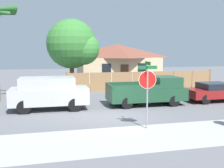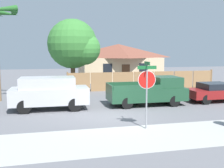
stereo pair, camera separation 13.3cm
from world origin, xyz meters
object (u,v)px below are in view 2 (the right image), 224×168
at_px(orange_pickup, 150,91).
at_px(parked_sedan, 216,92).
at_px(house, 118,61).
at_px(stop_sign, 147,84).
at_px(red_suv, 49,92).
at_px(oak_tree, 75,45).

xyz_separation_m(orange_pickup, parked_sedan, (4.84, 0.00, -0.18)).
distance_m(house, stop_sign, 20.58).
bearing_deg(red_suv, oak_tree, 75.13).
distance_m(house, orange_pickup, 15.44).
relative_size(red_suv, stop_sign, 1.51).
bearing_deg(parked_sedan, stop_sign, -143.72).
bearing_deg(oak_tree, red_suv, -105.65).
distance_m(oak_tree, red_suv, 8.95).
height_order(house, parked_sedan, house).
relative_size(house, oak_tree, 1.56).
bearing_deg(parked_sedan, red_suv, -179.21).
height_order(oak_tree, orange_pickup, oak_tree).
height_order(house, orange_pickup, house).
bearing_deg(parked_sedan, oak_tree, 138.03).
distance_m(house, parked_sedan, 15.61).
xyz_separation_m(house, stop_sign, (-3.98, -20.19, -0.24)).
xyz_separation_m(red_suv, orange_pickup, (6.25, -0.00, -0.18)).
bearing_deg(house, red_suv, -118.10).
relative_size(parked_sedan, stop_sign, 1.39).
bearing_deg(orange_pickup, red_suv, -179.25).
height_order(house, red_suv, house).
height_order(house, oak_tree, oak_tree).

